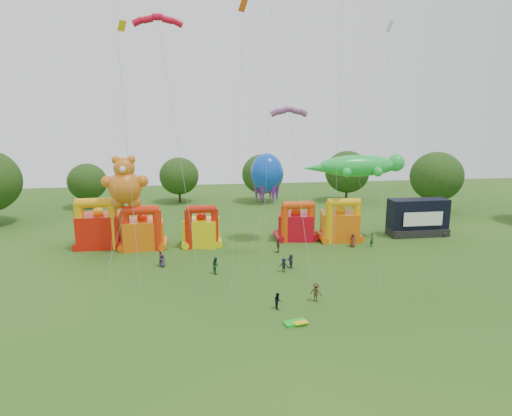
{
  "coord_description": "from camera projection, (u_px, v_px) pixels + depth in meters",
  "views": [
    {
      "loc": [
        -5.36,
        -32.51,
        18.12
      ],
      "look_at": [
        1.53,
        18.0,
        7.14
      ],
      "focal_mm": 32.0,
      "sensor_mm": 36.0,
      "label": 1
    }
  ],
  "objects": [
    {
      "name": "spectator_2",
      "position": [
        216.0,
        265.0,
        51.41
      ],
      "size": [
        0.93,
        1.08,
        1.92
      ],
      "primitive_type": "imported",
      "rotation": [
        0.0,
        0.0,
        1.82
      ],
      "color": "#1D4928",
      "rests_on": "ground"
    },
    {
      "name": "bouncy_castle_3",
      "position": [
        296.0,
        224.0,
        64.7
      ],
      "size": [
        5.46,
        4.67,
        5.82
      ],
      "color": "red",
      "rests_on": "ground"
    },
    {
      "name": "spectator_8",
      "position": [
        278.0,
        301.0,
        42.35
      ],
      "size": [
        0.66,
        0.81,
        1.54
      ],
      "primitive_type": "imported",
      "rotation": [
        0.0,
        0.0,
        1.68
      ],
      "color": "black",
      "rests_on": "ground"
    },
    {
      "name": "bouncy_castle_1",
      "position": [
        143.0,
        231.0,
        60.66
      ],
      "size": [
        5.68,
        4.75,
        6.06
      ],
      "color": "orange",
      "rests_on": "ground"
    },
    {
      "name": "diamond_kites",
      "position": [
        270.0,
        138.0,
        47.81
      ],
      "size": [
        30.93,
        13.82,
        37.79
      ],
      "color": "#EA4F0B",
      "rests_on": "ground"
    },
    {
      "name": "spectator_4",
      "position": [
        278.0,
        246.0,
        59.01
      ],
      "size": [
        0.76,
        1.16,
        1.83
      ],
      "primitive_type": "imported",
      "rotation": [
        0.0,
        0.0,
        4.39
      ],
      "color": "#3C3318",
      "rests_on": "ground"
    },
    {
      "name": "spectator_9",
      "position": [
        316.0,
        292.0,
        43.93
      ],
      "size": [
        1.39,
        1.29,
        1.87
      ],
      "primitive_type": "imported",
      "rotation": [
        0.0,
        0.0,
        2.49
      ],
      "color": "#3F3219",
      "rests_on": "ground"
    },
    {
      "name": "bouncy_castle_4",
      "position": [
        340.0,
        224.0,
        64.26
      ],
      "size": [
        5.73,
        4.9,
        6.32
      ],
      "color": "orange",
      "rests_on": "ground"
    },
    {
      "name": "spectator_3",
      "position": [
        284.0,
        265.0,
        51.87
      ],
      "size": [
        1.22,
        0.99,
        1.65
      ],
      "primitive_type": "imported",
      "rotation": [
        0.0,
        0.0,
        2.72
      ],
      "color": "black",
      "rests_on": "ground"
    },
    {
      "name": "octopus_kite",
      "position": [
        263.0,
        197.0,
        61.94
      ],
      "size": [
        5.23,
        7.12,
        12.45
      ],
      "color": "blue",
      "rests_on": "ground"
    },
    {
      "name": "teddy_bear_kite",
      "position": [
        123.0,
        202.0,
        57.57
      ],
      "size": [
        5.9,
        7.72,
        12.6
      ],
      "color": "#CB6516",
      "rests_on": "ground"
    },
    {
      "name": "ground",
      "position": [
        268.0,
        344.0,
        36.01
      ],
      "size": [
        160.0,
        160.0,
        0.0
      ],
      "primitive_type": "plane",
      "color": "#214D15",
      "rests_on": "ground"
    },
    {
      "name": "tree_ring",
      "position": [
        251.0,
        267.0,
        35.14
      ],
      "size": [
        124.82,
        126.94,
        12.07
      ],
      "color": "#352314",
      "rests_on": "ground"
    },
    {
      "name": "bouncy_castle_0",
      "position": [
        99.0,
        228.0,
        61.08
      ],
      "size": [
        5.53,
        4.45,
        6.97
      ],
      "color": "red",
      "rests_on": "ground"
    },
    {
      "name": "bouncy_castle_2",
      "position": [
        202.0,
        230.0,
        61.57
      ],
      "size": [
        5.12,
        4.44,
        5.85
      ],
      "color": "yellow",
      "rests_on": "ground"
    },
    {
      "name": "spectator_7",
      "position": [
        372.0,
        240.0,
        61.53
      ],
      "size": [
        0.8,
        0.83,
        1.92
      ],
      "primitive_type": "imported",
      "rotation": [
        0.0,
        0.0,
        0.85
      ],
      "color": "#1C4826",
      "rests_on": "ground"
    },
    {
      "name": "spectator_5",
      "position": [
        291.0,
        261.0,
        53.24
      ],
      "size": [
        0.74,
        1.58,
        1.64
      ],
      "primitive_type": "imported",
      "rotation": [
        0.0,
        0.0,
        4.89
      ],
      "color": "#24283D",
      "rests_on": "ground"
    },
    {
      "name": "parafoil_kites",
      "position": [
        171.0,
        147.0,
        48.25
      ],
      "size": [
        23.33,
        11.81,
        32.92
      ],
      "color": "red",
      "rests_on": "ground"
    },
    {
      "name": "spectator_6",
      "position": [
        353.0,
        240.0,
        61.39
      ],
      "size": [
        1.0,
        0.74,
        1.87
      ],
      "primitive_type": "imported",
      "rotation": [
        0.0,
        0.0,
        6.11
      ],
      "color": "maroon",
      "rests_on": "ground"
    },
    {
      "name": "stage_trailer",
      "position": [
        418.0,
        218.0,
        66.89
      ],
      "size": [
        8.63,
        3.4,
        5.45
      ],
      "color": "black",
      "rests_on": "ground"
    },
    {
      "name": "spectator_1",
      "position": [
        161.0,
        258.0,
        54.0
      ],
      "size": [
        0.72,
        0.8,
        1.84
      ],
      "primitive_type": "imported",
      "rotation": [
        0.0,
        0.0,
        1.03
      ],
      "color": "#4F1619",
      "rests_on": "ground"
    },
    {
      "name": "spectator_0",
      "position": [
        162.0,
        261.0,
        53.55
      ],
      "size": [
        0.86,
        0.68,
        1.55
      ],
      "primitive_type": "imported",
      "rotation": [
        0.0,
        0.0,
        0.27
      ],
      "color": "#302A46",
      "rests_on": "ground"
    },
    {
      "name": "folded_kite_bundle",
      "position": [
        296.0,
        323.0,
        39.33
      ],
      "size": [
        2.19,
        1.48,
        0.31
      ],
      "color": "green",
      "rests_on": "ground"
    },
    {
      "name": "gecko_kite",
      "position": [
        361.0,
        180.0,
        62.23
      ],
      "size": [
        14.44,
        6.4,
        12.26
      ],
      "color": "green",
      "rests_on": "ground"
    }
  ]
}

